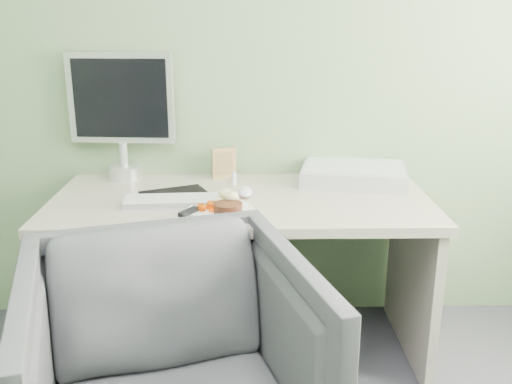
{
  "coord_description": "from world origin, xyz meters",
  "views": [
    {
      "loc": [
        0.03,
        -0.68,
        1.47
      ],
      "look_at": [
        0.06,
        1.5,
        0.79
      ],
      "focal_mm": 40.0,
      "sensor_mm": 36.0,
      "label": 1
    }
  ],
  "objects_px": {
    "plate": "(220,211)",
    "monitor": "(121,109)",
    "desk": "(241,237)",
    "desk_chair": "(172,376)",
    "scanner": "(354,175)"
  },
  "relations": [
    {
      "from": "desk",
      "to": "monitor",
      "type": "xyz_separation_m",
      "value": [
        -0.55,
        0.32,
        0.51
      ]
    },
    {
      "from": "plate",
      "to": "scanner",
      "type": "relative_size",
      "value": 0.56
    },
    {
      "from": "desk",
      "to": "desk_chair",
      "type": "distance_m",
      "value": 0.82
    },
    {
      "from": "plate",
      "to": "desk_chair",
      "type": "height_order",
      "value": "desk_chair"
    },
    {
      "from": "plate",
      "to": "monitor",
      "type": "height_order",
      "value": "monitor"
    },
    {
      "from": "desk",
      "to": "plate",
      "type": "relative_size",
      "value": 6.14
    },
    {
      "from": "plate",
      "to": "monitor",
      "type": "bearing_deg",
      "value": 132.86
    },
    {
      "from": "plate",
      "to": "desk",
      "type": "bearing_deg",
      "value": 67.6
    },
    {
      "from": "plate",
      "to": "scanner",
      "type": "xyz_separation_m",
      "value": [
        0.6,
        0.41,
        0.03
      ]
    },
    {
      "from": "monitor",
      "to": "desk_chair",
      "type": "distance_m",
      "value": 1.32
    },
    {
      "from": "scanner",
      "to": "monitor",
      "type": "xyz_separation_m",
      "value": [
        -1.07,
        0.1,
        0.29
      ]
    },
    {
      "from": "scanner",
      "to": "desk_chair",
      "type": "xyz_separation_m",
      "value": [
        -0.73,
        -0.99,
        -0.37
      ]
    },
    {
      "from": "desk",
      "to": "desk_chair",
      "type": "height_order",
      "value": "desk_chair"
    },
    {
      "from": "scanner",
      "to": "desk_chair",
      "type": "height_order",
      "value": "scanner"
    },
    {
      "from": "plate",
      "to": "desk_chair",
      "type": "relative_size",
      "value": 0.3
    }
  ]
}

